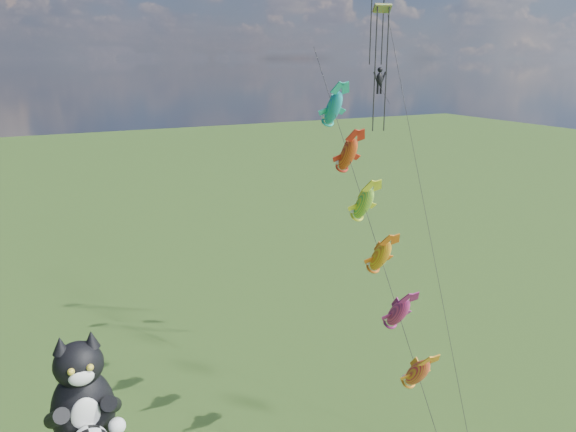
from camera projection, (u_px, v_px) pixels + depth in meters
name	position (u px, v px, depth m)	size (l,w,h in m)	color
cat_kite_rig	(83.00, 406.00, 20.09)	(2.57, 4.12, 10.74)	brown
fish_windsock_rig	(372.00, 230.00, 28.41)	(1.33, 15.95, 20.61)	brown
parafoil_rig	(382.00, 61.00, 36.32)	(5.35, 17.08, 27.16)	brown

